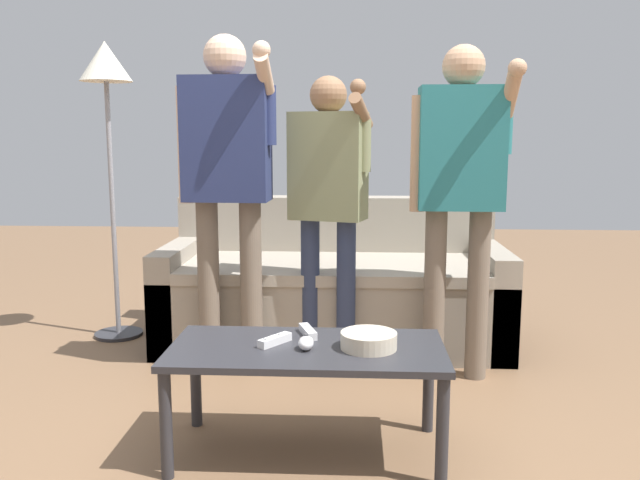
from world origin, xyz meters
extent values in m
plane|color=brown|center=(0.00, 0.00, 0.00)|extent=(12.00, 12.00, 0.00)
cube|color=#9E9384|center=(0.09, 1.25, 0.21)|extent=(1.93, 0.87, 0.42)
cube|color=#AA9F8F|center=(0.09, 1.18, 0.45)|extent=(1.65, 0.75, 0.06)
cube|color=#9E9384|center=(0.09, 1.60, 0.61)|extent=(1.93, 0.18, 0.39)
cube|color=#9E9384|center=(-0.80, 1.25, 0.28)|extent=(0.14, 0.87, 0.56)
cube|color=#9E9384|center=(0.98, 1.25, 0.28)|extent=(0.14, 0.87, 0.56)
cube|color=#2D2D33|center=(0.04, -0.12, 0.40)|extent=(1.01, 0.49, 0.03)
cylinder|color=#2D2D33|center=(-0.43, -0.33, 0.19)|extent=(0.04, 0.04, 0.39)
cylinder|color=#2D2D33|center=(0.51, -0.33, 0.19)|extent=(0.04, 0.04, 0.39)
cylinder|color=#2D2D33|center=(-0.43, 0.09, 0.19)|extent=(0.04, 0.04, 0.39)
cylinder|color=#2D2D33|center=(0.51, 0.09, 0.19)|extent=(0.04, 0.04, 0.39)
cylinder|color=beige|center=(0.27, -0.13, 0.44)|extent=(0.20, 0.20, 0.06)
ellipsoid|color=white|center=(0.04, -0.15, 0.44)|extent=(0.06, 0.09, 0.05)
cylinder|color=#4C4C51|center=(0.04, -0.14, 0.46)|extent=(0.02, 0.02, 0.01)
cylinder|color=#2D2D33|center=(-1.19, 1.27, 0.01)|extent=(0.28, 0.28, 0.02)
cylinder|color=gray|center=(-1.19, 1.27, 0.75)|extent=(0.03, 0.03, 1.46)
cone|color=silver|center=(-1.19, 1.27, 1.59)|extent=(0.29, 0.29, 0.22)
cylinder|color=#756656|center=(-0.52, 0.74, 0.43)|extent=(0.11, 0.11, 0.86)
cylinder|color=#756656|center=(-0.30, 0.74, 0.43)|extent=(0.11, 0.11, 0.86)
cube|color=navy|center=(-0.41, 0.74, 1.16)|extent=(0.42, 0.23, 0.59)
sphere|color=beige|center=(-0.41, 0.74, 1.55)|extent=(0.21, 0.21, 0.21)
cylinder|color=beige|center=(-0.62, 0.75, 1.13)|extent=(0.08, 0.08, 0.56)
cylinder|color=navy|center=(-0.20, 0.73, 1.27)|extent=(0.08, 0.08, 0.28)
cylinder|color=beige|center=(-0.21, 0.65, 1.44)|extent=(0.08, 0.27, 0.22)
sphere|color=beige|center=(-0.21, 0.57, 1.55)|extent=(0.08, 0.08, 0.08)
cylinder|color=#2D3856|center=(-0.01, 0.84, 0.38)|extent=(0.10, 0.10, 0.77)
cylinder|color=#2D3856|center=(0.17, 0.79, 0.38)|extent=(0.10, 0.10, 0.77)
cube|color=gray|center=(0.08, 0.82, 1.03)|extent=(0.40, 0.28, 0.53)
sphere|color=#936B4C|center=(0.08, 0.82, 1.38)|extent=(0.18, 0.18, 0.18)
cylinder|color=#936B4C|center=(-0.10, 0.87, 1.01)|extent=(0.07, 0.07, 0.50)
cylinder|color=gray|center=(0.25, 0.77, 1.13)|extent=(0.07, 0.07, 0.25)
cylinder|color=#936B4C|center=(0.24, 0.71, 1.29)|extent=(0.13, 0.26, 0.17)
sphere|color=#936B4C|center=(0.22, 0.65, 1.40)|extent=(0.07, 0.07, 0.07)
cylinder|color=#756656|center=(0.60, 0.70, 0.42)|extent=(0.10, 0.10, 0.83)
cylinder|color=#756656|center=(0.81, 0.70, 0.42)|extent=(0.10, 0.10, 0.83)
cube|color=#28757A|center=(0.71, 0.70, 1.12)|extent=(0.40, 0.21, 0.57)
sphere|color=tan|center=(0.71, 0.70, 1.49)|extent=(0.20, 0.20, 0.20)
cylinder|color=tan|center=(0.51, 0.70, 1.09)|extent=(0.07, 0.07, 0.54)
cylinder|color=#28757A|center=(0.90, 0.70, 1.23)|extent=(0.07, 0.07, 0.27)
cylinder|color=tan|center=(0.90, 0.60, 1.37)|extent=(0.07, 0.23, 0.24)
sphere|color=tan|center=(0.90, 0.50, 1.46)|extent=(0.08, 0.08, 0.08)
cube|color=white|center=(0.03, 0.01, 0.43)|extent=(0.08, 0.15, 0.03)
cylinder|color=silver|center=(0.03, 0.04, 0.45)|extent=(0.01, 0.01, 0.00)
cube|color=silver|center=(0.05, -0.03, 0.45)|extent=(0.02, 0.02, 0.00)
cube|color=white|center=(-0.08, -0.10, 0.43)|extent=(0.12, 0.14, 0.03)
cylinder|color=silver|center=(-0.06, -0.08, 0.45)|extent=(0.01, 0.01, 0.00)
cube|color=silver|center=(-0.11, -0.14, 0.45)|extent=(0.02, 0.02, 0.00)
camera|label=1|loc=(0.21, -2.40, 1.17)|focal=36.45mm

